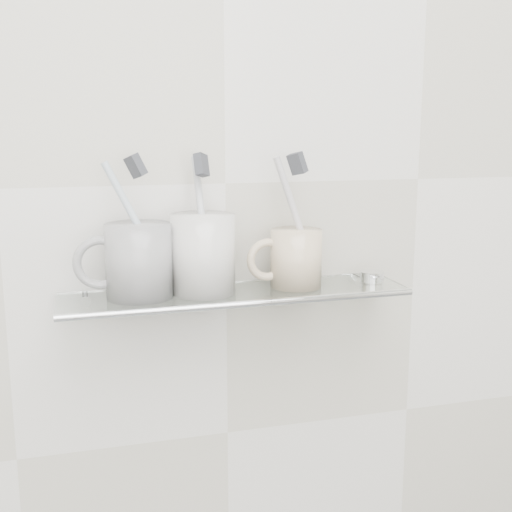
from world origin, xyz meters
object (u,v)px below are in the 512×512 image
object	(u,v)px
mug_center	(203,254)
mug_right	(296,258)
shelf_glass	(236,294)
mug_left	(139,261)

from	to	relation	value
mug_center	mug_right	xyz separation A→B (m)	(0.14, 0.00, -0.01)
shelf_glass	mug_center	size ratio (longest dim) A/B	4.43
shelf_glass	mug_left	world-z (taller)	mug_left
mug_left	mug_center	size ratio (longest dim) A/B	0.91
shelf_glass	mug_center	bearing A→B (deg)	173.86
shelf_glass	mug_right	bearing A→B (deg)	3.08
shelf_glass	mug_right	world-z (taller)	mug_right
mug_right	shelf_glass	bearing A→B (deg)	-174.05
shelf_glass	mug_left	bearing A→B (deg)	177.89
mug_left	mug_center	bearing A→B (deg)	-21.44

